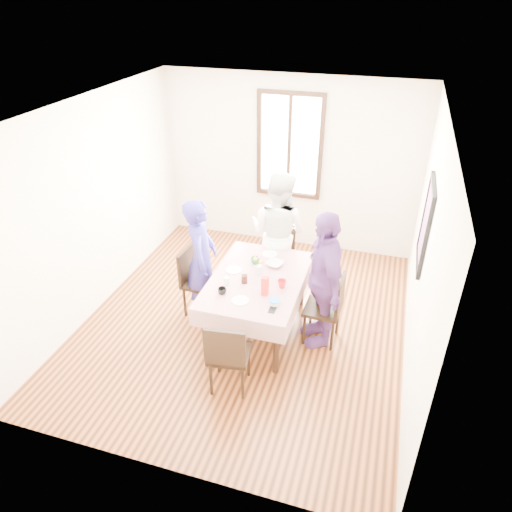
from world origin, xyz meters
name	(u,v)px	position (x,y,z in m)	size (l,w,h in m)	color
ground	(245,320)	(0.00, 0.00, 0.00)	(4.50, 4.50, 0.00)	black
back_wall	(289,165)	(0.00, 2.25, 1.35)	(4.00, 4.00, 0.00)	#EEE2C6
right_wall	(425,254)	(2.00, 0.00, 1.35)	(4.50, 4.50, 0.00)	#EEE2C6
window_frame	(290,146)	(0.00, 2.23, 1.65)	(1.02, 0.06, 1.62)	black
window_pane	(290,146)	(0.00, 2.24, 1.65)	(0.90, 0.02, 1.50)	white
art_poster	(426,225)	(1.98, 0.30, 1.55)	(0.04, 0.76, 0.96)	red
dining_table	(257,304)	(0.19, -0.10, 0.38)	(0.96, 1.46, 0.75)	black
tablecloth	(257,279)	(0.19, -0.10, 0.76)	(1.08, 1.58, 0.01)	#610812
chair_left	(201,282)	(-0.61, 0.04, 0.46)	(0.42, 0.42, 0.91)	black
chair_right	(323,308)	(0.99, -0.05, 0.46)	(0.42, 0.42, 0.91)	black
chair_far	(278,259)	(0.19, 0.91, 0.46)	(0.42, 0.42, 0.91)	black
chair_near	(230,353)	(0.19, -1.11, 0.46)	(0.42, 0.42, 0.91)	black
person_left	(201,259)	(-0.59, 0.04, 0.81)	(0.59, 0.39, 1.62)	navy
person_far	(278,233)	(0.19, 0.89, 0.87)	(0.84, 0.66, 1.74)	white
person_right	(323,280)	(0.97, -0.05, 0.86)	(1.01, 0.42, 1.72)	#5A3275
mug_black	(222,291)	(-0.10, -0.52, 0.80)	(0.10, 0.10, 0.08)	black
mug_flag	(282,284)	(0.52, -0.20, 0.81)	(0.10, 0.10, 0.10)	red
mug_green	(255,260)	(0.07, 0.22, 0.80)	(0.11, 0.11, 0.08)	#0C7226
serving_bowl	(275,264)	(0.32, 0.23, 0.79)	(0.21, 0.21, 0.05)	white
juice_carton	(265,286)	(0.37, -0.39, 0.88)	(0.07, 0.07, 0.23)	red
butter_tub	(275,303)	(0.53, -0.55, 0.79)	(0.11, 0.11, 0.05)	white
jam_jar	(244,279)	(0.07, -0.23, 0.81)	(0.07, 0.07, 0.10)	black
drinking_glass	(226,281)	(-0.11, -0.33, 0.81)	(0.07, 0.07, 0.09)	silver
smartphone	(273,309)	(0.53, -0.63, 0.77)	(0.07, 0.15, 0.01)	black
flower_vase	(258,270)	(0.18, -0.03, 0.83)	(0.07, 0.07, 0.13)	silver
plate_left	(234,270)	(-0.13, -0.02, 0.77)	(0.20, 0.20, 0.01)	white
plate_far	(270,254)	(0.19, 0.48, 0.77)	(0.20, 0.20, 0.01)	white
plate_near	(240,300)	(0.14, -0.59, 0.77)	(0.20, 0.20, 0.01)	white
butter_lid	(275,300)	(0.53, -0.55, 0.82)	(0.12, 0.12, 0.01)	blue
flower_bunch	(258,262)	(0.18, -0.03, 0.94)	(0.09, 0.09, 0.10)	yellow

